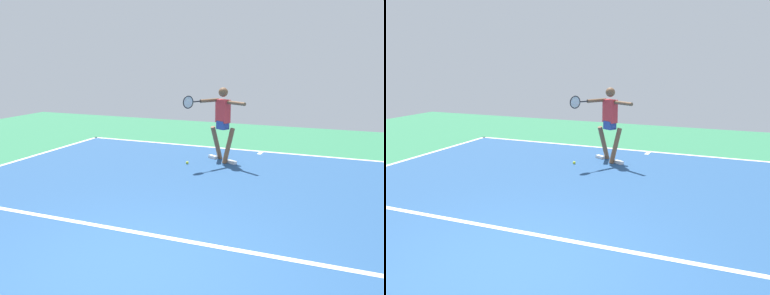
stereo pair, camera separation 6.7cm
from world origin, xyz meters
TOP-DOWN VIEW (x-y plane):
  - ground_plane at (0.00, 0.00)m, footprint 22.35×22.35m
  - court_surface at (0.00, 0.00)m, footprint 10.56×13.72m
  - court_line_baseline_near at (0.00, -6.81)m, footprint 10.56×0.10m
  - court_line_service at (0.00, -0.99)m, footprint 7.92×0.10m
  - court_line_centre_mark at (0.00, -6.61)m, footprint 0.10×0.30m
  - tennis_player at (0.67, -5.41)m, footprint 1.31×1.12m
  - tennis_ball_near_player at (1.32, -4.85)m, footprint 0.07×0.07m

SIDE VIEW (x-z plane):
  - ground_plane at x=0.00m, z-range 0.00..0.00m
  - court_surface at x=0.00m, z-range 0.00..0.00m
  - court_line_baseline_near at x=0.00m, z-range 0.00..0.01m
  - court_line_service at x=0.00m, z-range 0.00..0.01m
  - court_line_centre_mark at x=0.00m, z-range 0.00..0.01m
  - tennis_ball_near_player at x=1.32m, z-range 0.00..0.07m
  - tennis_player at x=0.67m, z-range 0.13..1.90m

